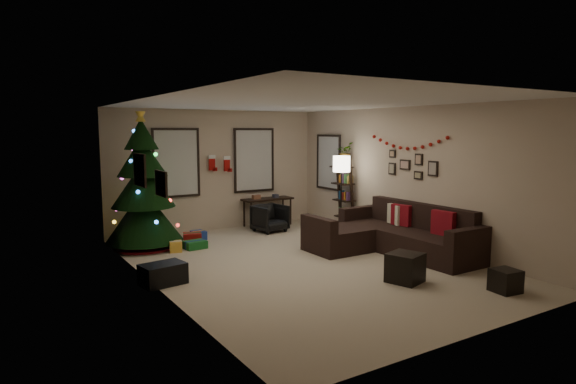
% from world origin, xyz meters
% --- Properties ---
extents(floor, '(7.00, 7.00, 0.00)m').
position_xyz_m(floor, '(0.00, 0.00, 0.00)').
color(floor, tan).
rests_on(floor, ground).
extents(ceiling, '(7.00, 7.00, 0.00)m').
position_xyz_m(ceiling, '(0.00, 0.00, 2.70)').
color(ceiling, white).
rests_on(ceiling, floor).
extents(wall_back, '(5.00, 0.00, 5.00)m').
position_xyz_m(wall_back, '(0.00, 3.50, 1.35)').
color(wall_back, '#C2AD94').
rests_on(wall_back, floor).
extents(wall_front, '(5.00, 0.00, 5.00)m').
position_xyz_m(wall_front, '(0.00, -3.50, 1.35)').
color(wall_front, '#C2AD94').
rests_on(wall_front, floor).
extents(wall_left, '(0.00, 7.00, 7.00)m').
position_xyz_m(wall_left, '(-2.50, 0.00, 1.35)').
color(wall_left, '#C2AD94').
rests_on(wall_left, floor).
extents(wall_right, '(0.00, 7.00, 7.00)m').
position_xyz_m(wall_right, '(2.50, 0.00, 1.35)').
color(wall_right, '#C2AD94').
rests_on(wall_right, floor).
extents(window_back_left, '(1.05, 0.06, 1.50)m').
position_xyz_m(window_back_left, '(-0.95, 3.47, 1.55)').
color(window_back_left, '#728CB2').
rests_on(window_back_left, wall_back).
extents(window_back_right, '(1.05, 0.06, 1.50)m').
position_xyz_m(window_back_right, '(0.95, 3.47, 1.55)').
color(window_back_right, '#728CB2').
rests_on(window_back_right, wall_back).
extents(window_right_wall, '(0.06, 0.90, 1.30)m').
position_xyz_m(window_right_wall, '(2.47, 2.55, 1.50)').
color(window_right_wall, '#728CB2').
rests_on(window_right_wall, wall_right).
extents(christmas_tree, '(1.45, 1.45, 2.69)m').
position_xyz_m(christmas_tree, '(-1.94, 2.53, 1.11)').
color(christmas_tree, black).
rests_on(christmas_tree, floor).
extents(presents, '(1.50, 1.01, 0.28)m').
position_xyz_m(presents, '(-1.32, 2.30, 0.10)').
color(presents, navy).
rests_on(presents, floor).
extents(sofa, '(1.99, 2.88, 0.89)m').
position_xyz_m(sofa, '(1.82, -0.25, 0.29)').
color(sofa, black).
rests_on(sofa, floor).
extents(pillow_red_a, '(0.15, 0.44, 0.44)m').
position_xyz_m(pillow_red_a, '(2.21, -1.11, 0.64)').
color(pillow_red_a, maroon).
rests_on(pillow_red_a, sofa).
extents(pillow_red_b, '(0.18, 0.41, 0.40)m').
position_xyz_m(pillow_red_b, '(2.21, -0.10, 0.64)').
color(pillow_red_b, maroon).
rests_on(pillow_red_b, sofa).
extents(pillow_cream, '(0.19, 0.40, 0.38)m').
position_xyz_m(pillow_cream, '(2.21, 0.07, 0.63)').
color(pillow_cream, beige).
rests_on(pillow_cream, sofa).
extents(ottoman_near, '(0.57, 0.57, 0.43)m').
position_xyz_m(ottoman_near, '(0.72, -1.69, 0.22)').
color(ottoman_near, black).
rests_on(ottoman_near, floor).
extents(ottoman_far, '(0.38, 0.38, 0.32)m').
position_xyz_m(ottoman_far, '(1.57, -2.77, 0.16)').
color(ottoman_far, black).
rests_on(ottoman_far, floor).
extents(desk, '(1.22, 0.43, 0.66)m').
position_xyz_m(desk, '(1.17, 3.22, 0.58)').
color(desk, black).
rests_on(desk, floor).
extents(desk_chair, '(0.67, 0.63, 0.61)m').
position_xyz_m(desk_chair, '(0.86, 2.57, 0.30)').
color(desk_chair, black).
rests_on(desk_chair, floor).
extents(bookshelf, '(0.30, 0.50, 1.68)m').
position_xyz_m(bookshelf, '(2.30, 1.73, 0.82)').
color(bookshelf, black).
rests_on(bookshelf, floor).
extents(potted_plant, '(0.65, 0.64, 0.55)m').
position_xyz_m(potted_plant, '(2.30, 1.74, 1.84)').
color(potted_plant, '#4C4C4C').
rests_on(potted_plant, bookshelf).
extents(floor_lamp, '(0.36, 0.36, 1.71)m').
position_xyz_m(floor_lamp, '(1.95, 1.41, 1.43)').
color(floor_lamp, black).
rests_on(floor_lamp, floor).
extents(art_map, '(0.04, 0.60, 0.50)m').
position_xyz_m(art_map, '(-2.48, 0.74, 1.64)').
color(art_map, black).
rests_on(art_map, wall_left).
extents(art_abstract, '(0.04, 0.45, 0.35)m').
position_xyz_m(art_abstract, '(-2.48, -0.28, 1.53)').
color(art_abstract, black).
rests_on(art_abstract, wall_left).
extents(gallery, '(0.03, 1.25, 0.54)m').
position_xyz_m(gallery, '(2.48, -0.07, 1.57)').
color(gallery, black).
rests_on(gallery, wall_right).
extents(garland, '(0.08, 1.90, 0.30)m').
position_xyz_m(garland, '(2.45, 0.02, 2.02)').
color(garland, '#A5140C').
rests_on(garland, wall_right).
extents(stocking_left, '(0.20, 0.05, 0.36)m').
position_xyz_m(stocking_left, '(-0.14, 3.40, 1.53)').
color(stocking_left, '#990F0C').
rests_on(stocking_left, wall_back).
extents(stocking_right, '(0.20, 0.05, 0.36)m').
position_xyz_m(stocking_right, '(0.19, 3.32, 1.50)').
color(stocking_right, '#990F0C').
rests_on(stocking_right, wall_back).
extents(storage_bin, '(0.67, 0.50, 0.31)m').
position_xyz_m(storage_bin, '(-2.37, 0.11, 0.15)').
color(storage_bin, black).
rests_on(storage_bin, floor).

